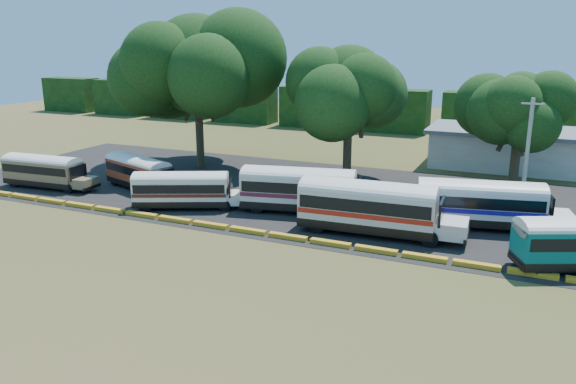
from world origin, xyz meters
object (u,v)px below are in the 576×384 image
at_px(bus_cream_west, 184,188).
at_px(tree_west, 197,64).
at_px(bus_red, 139,171).
at_px(bus_white_red, 371,205).
at_px(bus_beige, 45,169).

xyz_separation_m(bus_cream_west, tree_west, (-6.97, 13.34, 8.74)).
distance_m(bus_red, bus_cream_west, 7.60).
bearing_deg(bus_white_red, bus_red, 168.32).
distance_m(bus_cream_west, bus_white_red, 15.02).
relative_size(bus_beige, tree_west, 0.59).
bearing_deg(bus_cream_west, tree_west, 92.90).
bearing_deg(bus_red, bus_beige, -140.33).
relative_size(bus_beige, bus_white_red, 0.80).
distance_m(bus_white_red, tree_west, 27.00).
xyz_separation_m(bus_beige, bus_red, (8.03, 2.98, -0.00)).
height_order(bus_cream_west, tree_west, tree_west).
height_order(bus_cream_west, bus_white_red, bus_white_red).
bearing_deg(bus_beige, bus_red, 16.62).
xyz_separation_m(bus_white_red, tree_west, (-21.98, 13.28, 8.32)).
bearing_deg(tree_west, bus_red, -89.31).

